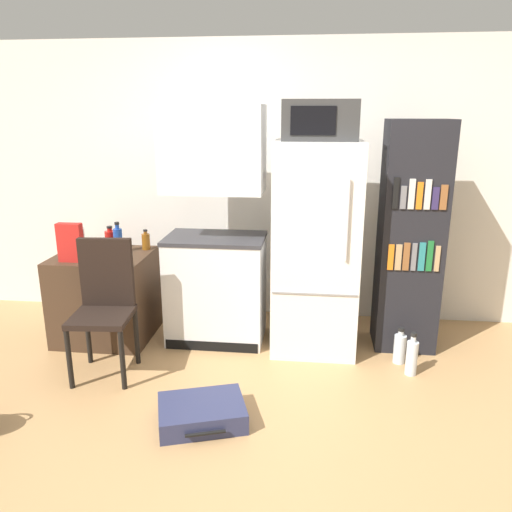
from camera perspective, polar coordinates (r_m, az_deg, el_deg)
ground_plane at (r=3.05m, az=1.62°, el=-20.64°), size 24.00×24.00×0.00m
wall_back at (r=4.48m, az=6.58°, el=8.17°), size 6.40×0.10×2.43m
side_table at (r=4.33m, az=-16.79°, el=-4.41°), size 0.74×0.65×0.72m
kitchen_hutch at (r=3.98m, az=-4.69°, el=2.17°), size 0.79×0.52×1.88m
refrigerator at (r=3.87m, az=6.83°, el=0.85°), size 0.65×0.63×1.63m
microwave at (r=3.73m, az=7.33°, el=15.15°), size 0.54×0.39×0.29m
bookshelf at (r=4.03m, az=17.22°, el=1.95°), size 0.47×0.40×1.78m
bottle_milk_white at (r=4.51m, az=-19.46°, el=2.09°), size 0.08×0.08×0.21m
bottle_amber_beer at (r=4.27m, az=-12.47°, el=1.68°), size 0.07×0.07×0.17m
bottle_ketchup_red at (r=4.36m, az=-16.30°, el=1.84°), size 0.09×0.09×0.20m
bottle_blue_soda at (r=4.23m, az=-15.49°, el=1.82°), size 0.07×0.07×0.25m
cereal_box at (r=4.07m, az=-20.45°, el=1.45°), size 0.19×0.07×0.30m
chair at (r=3.71m, az=-16.91°, el=-4.50°), size 0.43×0.44×0.97m
suitcase_large_flat at (r=3.20m, az=-6.22°, el=-17.39°), size 0.61×0.52×0.13m
water_bottle_front at (r=3.82m, az=17.37°, el=-10.95°), size 0.08×0.08×0.33m
water_bottle_middle at (r=3.97m, az=16.10°, el=-10.06°), size 0.09×0.09×0.28m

